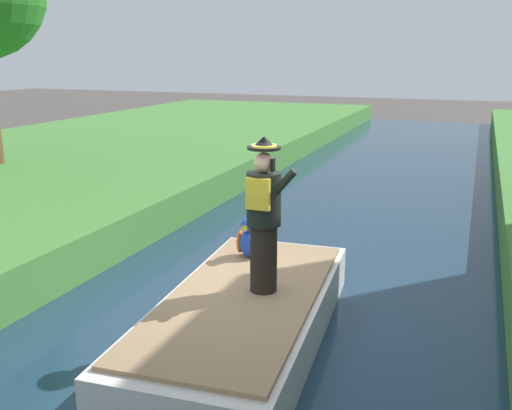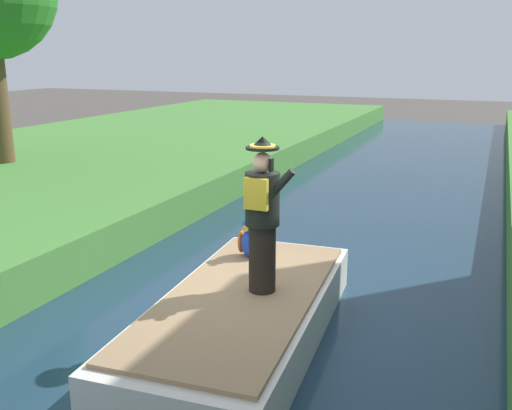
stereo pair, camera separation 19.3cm
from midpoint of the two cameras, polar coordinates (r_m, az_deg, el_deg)
The scene contains 5 objects.
ground_plane at distance 7.48m, azimuth 0.91°, elevation -12.53°, with size 80.00×80.00×0.00m, color #4C4742.
canal_water at distance 7.45m, azimuth 0.91°, elevation -12.19°, with size 5.89×48.00×0.10m, color #1E384C.
boat at distance 6.92m, azimuth -0.54°, elevation -11.21°, with size 2.12×4.33×0.61m.
person_pirate at distance 6.55m, azimuth 1.50°, elevation -1.13°, with size 0.61×0.42×1.85m.
parrot_plush at distance 7.87m, azimuth 0.15°, elevation -3.52°, with size 0.36×0.35×0.57m.
Camera 2 is at (2.57, -6.11, 3.46)m, focal length 39.83 mm.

